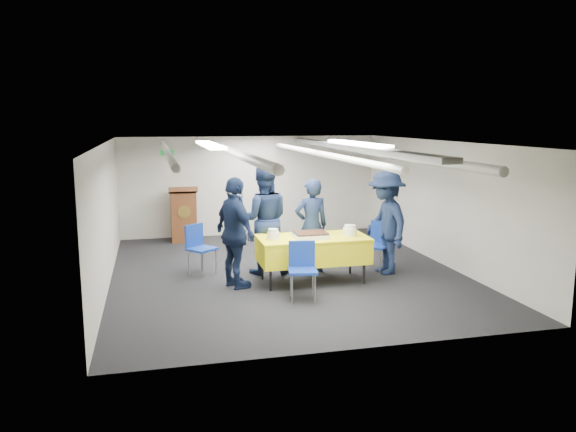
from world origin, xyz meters
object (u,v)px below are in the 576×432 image
(sailor_a, at_px, (311,226))
(sailor_d, at_px, (386,223))
(podium, at_px, (184,214))
(chair_left, at_px, (198,244))
(sailor_c, at_px, (235,233))
(chair_right, at_px, (378,241))
(sailor_b, at_px, (263,220))
(serving_table, at_px, (313,249))
(chair_near, at_px, (302,264))
(sheet_cake, at_px, (310,235))

(sailor_a, xyz_separation_m, sailor_d, (1.25, -0.37, 0.07))
(podium, relative_size, chair_left, 1.44)
(sailor_a, distance_m, sailor_d, 1.30)
(sailor_c, bearing_deg, chair_right, -100.92)
(chair_right, relative_size, sailor_a, 0.52)
(chair_right, relative_size, sailor_b, 0.45)
(serving_table, height_order, chair_left, chair_left)
(serving_table, relative_size, sailor_d, 1.00)
(podium, height_order, chair_right, podium)
(serving_table, distance_m, sailor_d, 1.45)
(chair_near, xyz_separation_m, sailor_c, (-0.90, 0.78, 0.37))
(chair_right, bearing_deg, chair_near, -144.07)
(sailor_d, bearing_deg, podium, -141.02)
(podium, bearing_deg, sailor_b, -67.77)
(chair_right, height_order, chair_left, same)
(sailor_b, bearing_deg, sailor_c, 59.34)
(chair_right, bearing_deg, sailor_b, 172.60)
(chair_right, xyz_separation_m, sailor_c, (-2.66, -0.50, 0.37))
(chair_near, relative_size, sailor_c, 0.48)
(sheet_cake, bearing_deg, chair_near, -114.54)
(chair_right, bearing_deg, sheet_cake, -159.28)
(serving_table, bearing_deg, podium, 117.00)
(sailor_a, distance_m, sailor_c, 1.57)
(chair_near, xyz_separation_m, chair_left, (-1.41, 1.78, 0.00))
(podium, distance_m, chair_near, 4.77)
(chair_right, height_order, sailor_d, sailor_d)
(sailor_b, distance_m, sailor_d, 2.14)
(serving_table, xyz_separation_m, sailor_a, (0.15, 0.61, 0.28))
(podium, bearing_deg, chair_right, -44.78)
(sailor_d, bearing_deg, chair_left, -107.57)
(chair_right, bearing_deg, sailor_a, 174.35)
(sailor_c, bearing_deg, sailor_b, -60.07)
(sheet_cake, height_order, podium, podium)
(sheet_cake, relative_size, sailor_b, 0.29)
(sailor_b, xyz_separation_m, sailor_c, (-0.61, -0.76, -0.06))
(chair_left, height_order, sailor_b, sailor_b)
(chair_near, height_order, chair_right, same)
(chair_left, height_order, sailor_c, sailor_c)
(podium, distance_m, sailor_a, 3.74)
(chair_left, relative_size, sailor_b, 0.45)
(serving_table, xyz_separation_m, sailor_c, (-1.29, -0.01, 0.34))
(sailor_a, bearing_deg, chair_near, 65.59)
(chair_right, relative_size, sailor_d, 0.48)
(sheet_cake, distance_m, podium, 4.22)
(sailor_d, bearing_deg, sailor_c, -89.05)
(serving_table, relative_size, sheet_cake, 3.26)
(sailor_a, bearing_deg, podium, -60.05)
(sailor_b, bearing_deg, chair_right, -179.51)
(serving_table, relative_size, chair_right, 2.09)
(chair_left, height_order, sailor_a, sailor_a)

